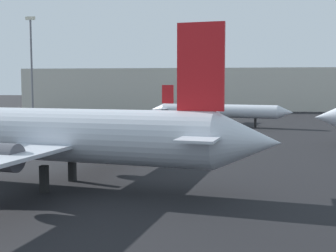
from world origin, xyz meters
The scene contains 4 objects.
airplane_at_gate centered at (-12.11, 20.82, 3.93)m, with size 35.42×31.72×11.83m.
airplane_distant centered at (-0.08, 71.38, 2.85)m, with size 26.73×22.60×7.64m.
light_mast_left centered at (-47.21, 96.52, 13.66)m, with size 2.40×0.50×24.70m.
terminal_building centered at (-12.79, 129.75, 6.29)m, with size 95.90×21.95×12.58m, color beige.
Camera 1 is at (1.30, -11.07, 7.70)m, focal length 47.36 mm.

